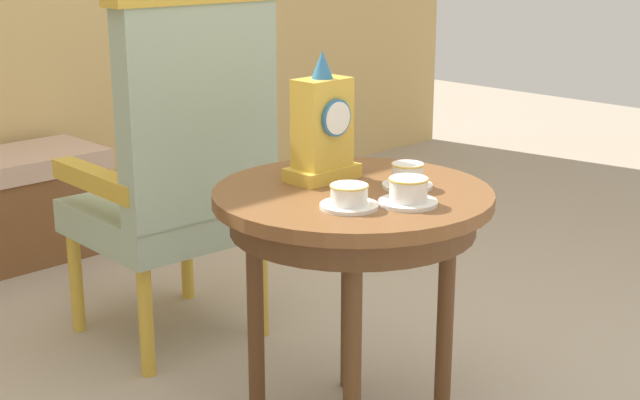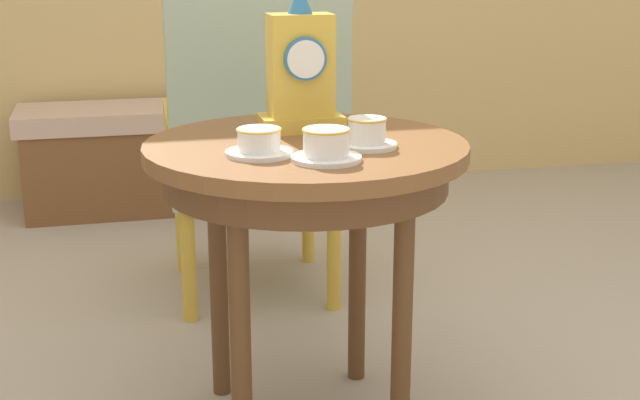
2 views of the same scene
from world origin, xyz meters
TOP-DOWN VIEW (x-y plane):
  - side_table at (-0.00, 0.05)m, footprint 0.71×0.71m
  - teacup_left at (-0.12, -0.05)m, footprint 0.14×0.14m
  - teacup_right at (-0.00, -0.13)m, footprint 0.14×0.14m
  - teacup_center at (0.11, -0.03)m, footprint 0.13×0.13m
  - mantel_clock at (0.02, 0.18)m, footprint 0.19×0.11m
  - armchair at (0.01, 0.81)m, footprint 0.57×0.55m

SIDE VIEW (x-z plane):
  - armchair at x=0.01m, z-range 0.02..1.16m
  - side_table at x=0.00m, z-range 0.26..0.93m
  - teacup_left at x=-0.12m, z-range 0.67..0.73m
  - teacup_center at x=0.11m, z-range 0.67..0.73m
  - teacup_right at x=0.00m, z-range 0.67..0.74m
  - mantel_clock at x=0.02m, z-range 0.64..0.98m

